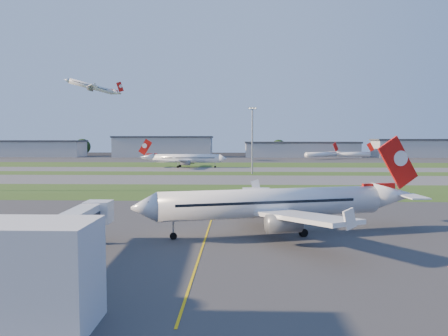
{
  "coord_description": "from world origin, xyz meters",
  "views": [
    {
      "loc": [
        9.59,
        -61.02,
        14.15
      ],
      "look_at": [
        6.23,
        41.15,
        7.0
      ],
      "focal_mm": 35.0,
      "sensor_mm": 36.0,
      "label": 1
    }
  ],
  "objects_px": {
    "airliner_parked": "(274,204)",
    "light_mast_centre": "(252,136)",
    "mini_jet_far": "(350,154)",
    "mini_jet_near": "(321,154)",
    "airliner_taxiing": "(186,159)",
    "jet_bridge": "(58,232)"
  },
  "relations": [
    {
      "from": "airliner_parked",
      "to": "mini_jet_near",
      "type": "bearing_deg",
      "value": 61.95
    },
    {
      "from": "airliner_parked",
      "to": "light_mast_centre",
      "type": "distance_m",
      "value": 106.12
    },
    {
      "from": "airliner_parked",
      "to": "mini_jet_far",
      "type": "height_order",
      "value": "airliner_parked"
    },
    {
      "from": "mini_jet_near",
      "to": "mini_jet_far",
      "type": "xyz_separation_m",
      "value": [
        20.07,
        6.98,
        0.0
      ]
    },
    {
      "from": "jet_bridge",
      "to": "airliner_parked",
      "type": "distance_m",
      "value": 30.25
    },
    {
      "from": "jet_bridge",
      "to": "mini_jet_far",
      "type": "height_order",
      "value": "mini_jet_far"
    },
    {
      "from": "light_mast_centre",
      "to": "jet_bridge",
      "type": "bearing_deg",
      "value": -101.38
    },
    {
      "from": "jet_bridge",
      "to": "airliner_taxiing",
      "type": "relative_size",
      "value": 0.69
    },
    {
      "from": "mini_jet_far",
      "to": "mini_jet_near",
      "type": "bearing_deg",
      "value": -148.09
    },
    {
      "from": "jet_bridge",
      "to": "mini_jet_near",
      "type": "xyz_separation_m",
      "value": [
        73.06,
        237.53,
        -0.73
      ]
    },
    {
      "from": "airliner_taxiing",
      "to": "jet_bridge",
      "type": "bearing_deg",
      "value": 94.94
    },
    {
      "from": "airliner_taxiing",
      "to": "mini_jet_near",
      "type": "xyz_separation_m",
      "value": [
        78.37,
        79.19,
        -0.96
      ]
    },
    {
      "from": "airliner_parked",
      "to": "mini_jet_far",
      "type": "xyz_separation_m",
      "value": [
        68.55,
        226.88,
        -1.22
      ]
    },
    {
      "from": "light_mast_centre",
      "to": "airliner_taxiing",
      "type": "bearing_deg",
      "value": 130.63
    },
    {
      "from": "airliner_parked",
      "to": "light_mast_centre",
      "type": "relative_size",
      "value": 1.56
    },
    {
      "from": "airliner_parked",
      "to": "mini_jet_near",
      "type": "xyz_separation_m",
      "value": [
        48.48,
        219.91,
        -1.22
      ]
    },
    {
      "from": "jet_bridge",
      "to": "airliner_parked",
      "type": "bearing_deg",
      "value": 35.63
    },
    {
      "from": "mini_jet_near",
      "to": "airliner_parked",
      "type": "bearing_deg",
      "value": -136.4
    },
    {
      "from": "mini_jet_near",
      "to": "light_mast_centre",
      "type": "height_order",
      "value": "light_mast_centre"
    },
    {
      "from": "airliner_taxiing",
      "to": "mini_jet_far",
      "type": "relative_size",
      "value": 1.37
    },
    {
      "from": "airliner_taxiing",
      "to": "mini_jet_near",
      "type": "relative_size",
      "value": 1.57
    },
    {
      "from": "airliner_taxiing",
      "to": "mini_jet_far",
      "type": "height_order",
      "value": "airliner_taxiing"
    }
  ]
}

